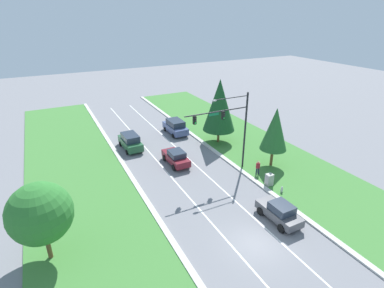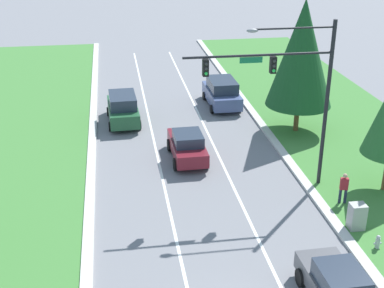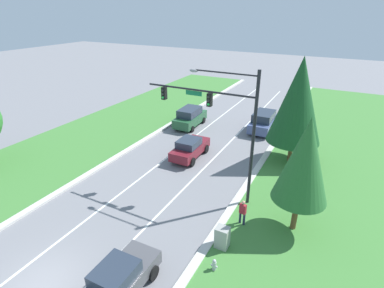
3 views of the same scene
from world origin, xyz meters
name	(u,v)px [view 1 (image 1 of 3)]	position (x,y,z in m)	size (l,w,h in m)	color
ground_plane	(256,243)	(0.00, 0.00, 0.00)	(160.00, 160.00, 0.00)	slate
curb_strip_right	(309,221)	(5.65, 0.00, 0.07)	(0.50, 90.00, 0.15)	beige
curb_strip_left	(190,269)	(-5.65, 0.00, 0.07)	(0.50, 90.00, 0.15)	beige
grass_verge_right	(351,205)	(10.90, 0.00, 0.04)	(10.00, 90.00, 0.08)	#427F38
lane_stripe_inner_left	(236,251)	(-1.80, 0.00, 0.00)	(0.14, 81.00, 0.01)	white
lane_stripe_inner_right	(274,236)	(1.80, 0.00, 0.00)	(0.14, 81.00, 0.01)	white
traffic_signal_mast	(230,122)	(4.36, 10.59, 5.72)	(7.35, 0.41, 8.70)	black
graphite_sedan	(279,212)	(3.44, 1.35, 0.87)	(1.99, 4.17, 1.73)	#4C4C51
forest_suv	(130,141)	(-3.57, 21.24, 1.02)	(2.25, 4.76, 2.03)	#235633
burgundy_sedan	(176,157)	(-0.10, 14.68, 0.88)	(2.03, 4.41, 1.74)	maroon
slate_blue_suv	(175,127)	(3.78, 23.57, 1.03)	(2.29, 4.87, 2.03)	#475684
utility_cabinet	(269,180)	(6.38, 6.09, 0.66)	(0.70, 0.60, 1.32)	#9E9E99
pedestrian	(258,167)	(6.71, 8.37, 0.94)	(0.42, 0.29, 1.69)	#232842
fire_hydrant	(282,190)	(6.63, 4.49, 0.34)	(0.34, 0.20, 0.70)	#B7B7BC
conifer_near_right_tree	(219,105)	(7.58, 17.90, 5.23)	(4.21, 4.21, 8.60)	brown
oak_near_left_tree	(40,213)	(-14.08, 5.49, 3.90)	(4.31, 4.31, 6.06)	brown
conifer_far_right_tree	(275,129)	(9.47, 9.39, 4.51)	(2.98, 2.98, 6.91)	brown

